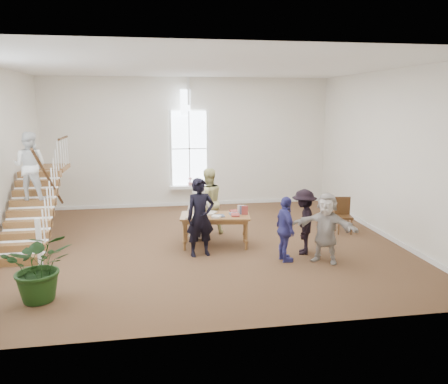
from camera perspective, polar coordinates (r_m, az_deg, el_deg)
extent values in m
plane|color=#482A1C|center=(11.54, -2.53, -6.76)|extent=(10.00, 10.00, 0.00)
plane|color=silver|center=(15.50, -4.59, 6.42)|extent=(10.00, 0.00, 10.00)
plane|color=silver|center=(6.65, 1.90, -0.34)|extent=(10.00, 0.00, 10.00)
plane|color=silver|center=(12.63, 20.59, 4.58)|extent=(0.00, 9.00, 9.00)
plane|color=white|center=(10.99, -2.74, 16.12)|extent=(10.00, 10.00, 0.00)
cube|color=white|center=(15.53, -4.44, 0.66)|extent=(1.45, 0.28, 0.10)
plane|color=white|center=(15.46, -4.56, 5.66)|extent=(2.60, 0.00, 2.60)
plane|color=white|center=(15.38, -4.65, 11.61)|extent=(0.60, 0.60, 0.85)
cube|color=white|center=(15.81, -4.45, -1.52)|extent=(10.00, 0.04, 0.12)
imported|color=pink|center=(15.47, -4.44, 1.37)|extent=(0.17, 0.17, 0.30)
cube|color=brown|center=(11.11, -25.10, -8.06)|extent=(1.10, 0.30, 0.20)
cube|color=brown|center=(11.33, -24.79, -6.60)|extent=(1.10, 0.30, 0.20)
cube|color=brown|center=(11.55, -24.48, -5.20)|extent=(1.10, 0.30, 0.20)
cube|color=brown|center=(11.77, -24.19, -3.86)|extent=(1.10, 0.30, 0.20)
cube|color=brown|center=(12.01, -23.91, -2.56)|extent=(1.10, 0.30, 0.20)
cube|color=brown|center=(12.25, -23.65, -1.32)|extent=(1.10, 0.30, 0.20)
cube|color=brown|center=(12.49, -23.39, -0.12)|extent=(1.10, 0.30, 0.20)
cube|color=brown|center=(12.74, -23.14, 1.02)|extent=(1.10, 0.30, 0.20)
cube|color=brown|center=(13.00, -22.91, 2.13)|extent=(1.10, 0.30, 0.20)
cube|color=brown|center=(13.86, -22.07, 2.89)|extent=(1.10, 1.20, 0.12)
cube|color=white|center=(10.71, -22.99, -6.06)|extent=(0.10, 0.10, 1.10)
cylinder|color=#3A2310|center=(11.72, -21.89, 1.52)|extent=(0.07, 2.74, 1.86)
imported|color=silver|center=(12.09, -24.01, 3.13)|extent=(0.94, 0.79, 1.72)
cube|color=brown|center=(11.15, -1.16, -3.14)|extent=(1.86, 1.12, 0.05)
cube|color=brown|center=(11.17, -1.15, -3.52)|extent=(1.72, 0.98, 0.10)
cylinder|color=brown|center=(10.97, -5.22, -5.69)|extent=(0.07, 0.07, 0.77)
cylinder|color=brown|center=(10.96, 2.92, -5.67)|extent=(0.07, 0.07, 0.77)
cylinder|color=brown|center=(11.61, -4.98, -4.71)|extent=(0.07, 0.07, 0.77)
cylinder|color=brown|center=(11.61, 2.70, -4.69)|extent=(0.07, 0.07, 0.77)
cube|color=silver|center=(11.37, -3.58, -2.60)|extent=(0.18, 0.19, 0.05)
cube|color=beige|center=(11.16, -1.84, -2.89)|extent=(0.25, 0.24, 0.04)
cube|color=tan|center=(10.88, -4.43, -3.34)|extent=(0.26, 0.25, 0.02)
cube|color=silver|center=(10.89, -1.00, -3.24)|extent=(0.27, 0.27, 0.05)
cube|color=#4C5972|center=(11.00, -0.55, -3.13)|extent=(0.23, 0.24, 0.03)
cube|color=maroon|center=(11.43, 1.41, -2.54)|extent=(0.25, 0.29, 0.04)
cube|color=white|center=(10.95, -3.60, -3.20)|extent=(0.19, 0.27, 0.04)
cube|color=#BFB299|center=(11.31, -1.52, -2.71)|extent=(0.29, 0.32, 0.04)
cube|color=silver|center=(11.32, -3.53, -2.69)|extent=(0.19, 0.23, 0.04)
cube|color=beige|center=(10.90, -3.05, -3.25)|extent=(0.21, 0.25, 0.04)
cube|color=tan|center=(10.86, -2.75, -3.31)|extent=(0.29, 0.31, 0.04)
cube|color=silver|center=(11.24, 1.32, -2.81)|extent=(0.20, 0.28, 0.03)
cube|color=#4C5972|center=(11.20, 1.17, -2.86)|extent=(0.19, 0.21, 0.03)
cube|color=maroon|center=(11.07, 1.48, -3.01)|extent=(0.24, 0.32, 0.04)
imported|color=black|center=(10.43, -3.10, -3.33)|extent=(0.77, 0.58, 1.89)
imported|color=silver|center=(11.69, -3.27, -2.71)|extent=(0.80, 0.59, 1.49)
imported|color=#CBC57F|center=(12.17, -2.13, -1.24)|extent=(1.04, 0.90, 1.86)
imported|color=#393785|center=(10.19, 8.01, -4.84)|extent=(0.45, 0.93, 1.53)
imported|color=black|center=(10.78, 10.37, -3.84)|extent=(0.88, 1.16, 1.59)
imported|color=beige|center=(10.30, 13.16, -4.58)|extent=(1.50, 1.29, 1.63)
imported|color=black|center=(8.85, -22.93, -8.87)|extent=(1.36, 1.23, 1.34)
cube|color=#3A2310|center=(12.79, 15.38, -3.16)|extent=(0.50, 0.50, 0.05)
cube|color=#3A2310|center=(12.91, 15.21, -1.73)|extent=(0.44, 0.11, 0.52)
cylinder|color=#3A2310|center=(12.64, 14.76, -4.42)|extent=(0.04, 0.04, 0.46)
cylinder|color=#3A2310|center=(12.74, 16.30, -4.38)|extent=(0.04, 0.04, 0.46)
cylinder|color=#3A2310|center=(12.97, 14.36, -3.99)|extent=(0.04, 0.04, 0.46)
cylinder|color=#3A2310|center=(13.06, 15.87, -3.96)|extent=(0.04, 0.04, 0.46)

